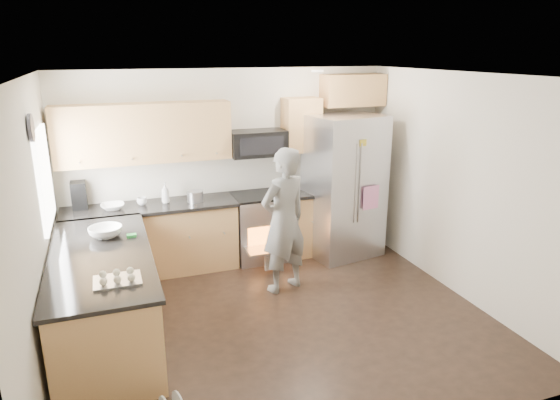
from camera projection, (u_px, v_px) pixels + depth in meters
name	position (u px, v px, depth m)	size (l,w,h in m)	color
ground	(278.00, 319.00, 5.47)	(4.50, 4.50, 0.00)	black
room_shell	(273.00, 170.00, 4.99)	(4.54, 4.04, 2.62)	silver
back_cabinet_run	(192.00, 197.00, 6.58)	(4.45, 0.64, 2.50)	#B9824A
peninsula	(105.00, 296.00, 5.00)	(0.96, 2.36, 1.03)	#B9824A
stove_range	(261.00, 212.00, 6.91)	(0.76, 0.97, 1.79)	#B7B7BC
refrigerator	(344.00, 187.00, 6.97)	(1.09, 0.91, 1.99)	#B7B7BC
person	(284.00, 221.00, 5.92)	(0.64, 0.42, 1.77)	gray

